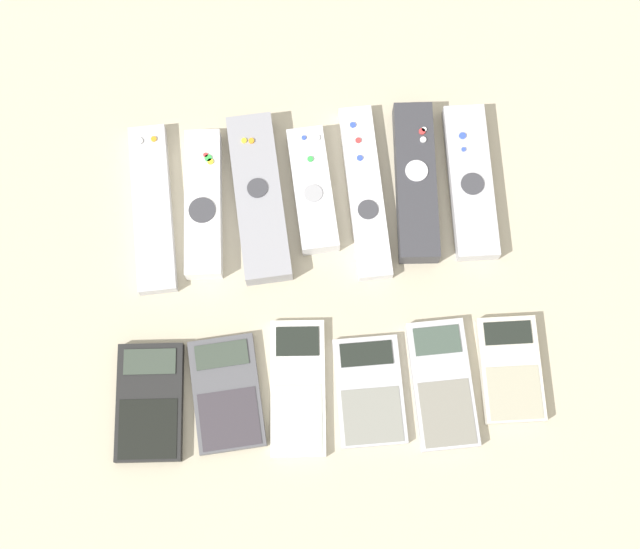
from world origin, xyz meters
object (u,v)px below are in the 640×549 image
at_px(remote_6, 470,182).
at_px(remote_2, 259,198).
at_px(remote_4, 365,192).
at_px(calculator_1, 227,393).
at_px(remote_5, 416,182).
at_px(remote_3, 315,190).
at_px(remote_1, 203,204).
at_px(calculator_3, 370,391).
at_px(calculator_2, 298,388).
at_px(remote_0, 152,208).
at_px(calculator_5, 510,369).
at_px(calculator_4, 442,384).
at_px(calculator_0, 150,402).

bearing_deg(remote_6, remote_2, -178.23).
distance_m(remote_4, calculator_1, 0.29).
bearing_deg(remote_5, remote_3, -176.70).
relative_size(remote_1, calculator_3, 1.49).
height_order(remote_5, calculator_2, remote_5).
bearing_deg(remote_2, remote_0, 177.18).
relative_size(calculator_2, calculator_3, 1.28).
height_order(calculator_1, calculator_5, calculator_5).
relative_size(remote_3, remote_5, 0.78).
relative_size(remote_1, calculator_4, 1.25).
relative_size(calculator_3, calculator_4, 0.84).
xyz_separation_m(remote_1, remote_3, (0.13, 0.01, 0.00)).
bearing_deg(remote_1, remote_4, 2.71).
relative_size(remote_1, calculator_2, 1.16).
distance_m(remote_6, calculator_1, 0.38).
distance_m(remote_0, calculator_0, 0.23).
bearing_deg(remote_0, remote_4, -1.79).
bearing_deg(remote_5, remote_4, -171.47).
height_order(remote_5, calculator_1, remote_5).
xyz_separation_m(remote_1, calculator_5, (0.34, -0.23, -0.00)).
relative_size(remote_1, remote_6, 0.94).
xyz_separation_m(calculator_1, calculator_4, (0.24, -0.01, 0.00)).
distance_m(calculator_2, calculator_5, 0.24).
height_order(remote_3, remote_5, remote_5).
bearing_deg(remote_4, remote_5, 3.57).
relative_size(remote_3, calculator_2, 0.98).
bearing_deg(calculator_4, remote_5, 89.83).
height_order(remote_3, calculator_2, remote_3).
bearing_deg(calculator_5, remote_1, 147.74).
relative_size(calculator_0, calculator_5, 1.12).
xyz_separation_m(remote_5, calculator_5, (0.08, -0.23, -0.01)).
bearing_deg(remote_5, remote_6, 0.40).
distance_m(remote_2, calculator_4, 0.31).
distance_m(remote_3, remote_6, 0.19).
distance_m(remote_6, calculator_5, 0.23).
distance_m(remote_1, calculator_5, 0.41).
relative_size(remote_5, remote_6, 1.02).
height_order(calculator_1, calculator_4, calculator_4).
distance_m(remote_2, calculator_2, 0.23).
height_order(remote_1, remote_6, remote_1).
bearing_deg(remote_2, remote_1, 178.13).
height_order(remote_6, calculator_2, remote_6).
bearing_deg(remote_3, calculator_3, -83.14).
bearing_deg(calculator_1, remote_5, 40.52).
distance_m(remote_5, calculator_1, 0.34).
distance_m(remote_2, calculator_1, 0.24).
bearing_deg(calculator_5, remote_0, 151.94).
relative_size(remote_6, calculator_5, 1.59).
bearing_deg(calculator_0, calculator_3, 1.67).
xyz_separation_m(remote_1, remote_4, (0.19, 0.00, -0.00)).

